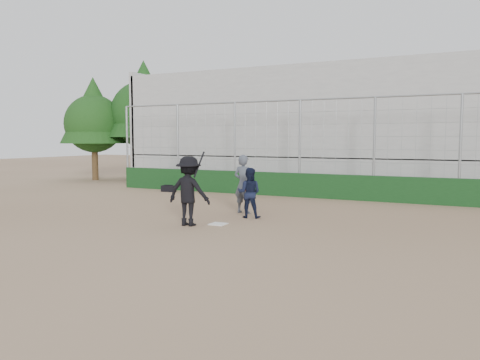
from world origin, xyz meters
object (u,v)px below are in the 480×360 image
at_px(umpire, 243,187).
at_px(catcher_crouched, 249,201).
at_px(equipment_bag, 169,189).
at_px(batter_at_plate, 189,191).

bearing_deg(umpire, catcher_crouched, 133.28).
distance_m(catcher_crouched, umpire, 1.01).
relative_size(umpire, equipment_bag, 2.52).
relative_size(batter_at_plate, equipment_bag, 3.03).
height_order(catcher_crouched, umpire, umpire).
height_order(umpire, equipment_bag, umpire).
xyz_separation_m(catcher_crouched, umpire, (-0.56, 0.77, 0.33)).
relative_size(batter_at_plate, umpire, 1.21).
distance_m(umpire, equipment_bag, 7.11).
distance_m(batter_at_plate, equipment_bag, 8.63).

